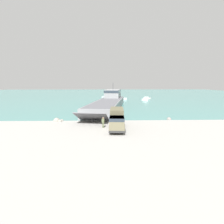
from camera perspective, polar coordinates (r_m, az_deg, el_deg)
name	(u,v)px	position (r m, az deg, el deg)	size (l,w,h in m)	color
ground_plane	(113,130)	(28.65, 0.33, -5.88)	(240.00, 240.00, 0.00)	gray
water_surface	(108,94)	(125.25, -1.28, 5.93)	(240.00, 180.00, 0.01)	#477F7A
landing_craft	(109,101)	(55.09, -0.92, 3.46)	(12.81, 39.99, 7.65)	gray
military_truck	(117,119)	(29.14, 1.58, -2.26)	(2.81, 8.20, 3.24)	#6B664C
soldier_on_ramp	(103,122)	(29.83, -2.90, -3.19)	(0.50, 0.40, 1.81)	#566042
moored_boat_a	(147,99)	(82.39, 11.26, 4.25)	(5.69, 7.99, 1.31)	white
moored_boat_b	(109,97)	(89.72, -0.99, 4.90)	(7.54, 7.21, 1.61)	#B7BABF
moored_boat_c	(118,98)	(80.94, 2.13, 4.48)	(7.67, 3.23, 1.89)	#B7BABF
mooring_bollard	(93,120)	(34.75, -6.23, -2.59)	(0.25, 0.25, 0.68)	#333338
cargo_crate	(112,130)	(27.64, -0.12, -5.86)	(0.55, 0.66, 0.55)	#475638
shoreline_rock_a	(57,121)	(37.03, -17.61, -2.82)	(1.31, 1.31, 1.31)	gray
shoreline_rock_b	(60,122)	(36.18, -16.61, -3.05)	(0.87, 0.87, 0.87)	gray
shoreline_rock_c	(169,120)	(38.57, 18.09, -2.37)	(0.98, 0.98, 0.98)	gray
shoreline_rock_d	(62,121)	(36.92, -16.06, -2.78)	(0.71, 0.71, 0.71)	gray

